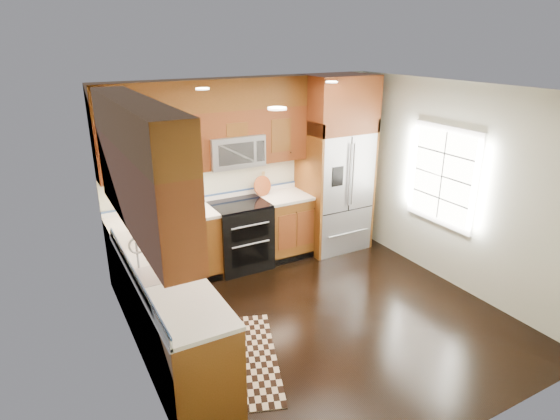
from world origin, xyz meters
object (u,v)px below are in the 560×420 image
refrigerator (335,165)px  utensil_crock (263,186)px  rug (232,359)px  knife_block (166,207)px  range (241,235)px

refrigerator → utensil_crock: (-1.05, 0.31, -0.25)m
rug → knife_block: (-0.05, 1.88, 1.06)m
range → utensil_crock: size_ratio=2.91×
refrigerator → rug: (-2.50, -1.83, -1.30)m
range → refrigerator: size_ratio=0.36×
knife_block → refrigerator: bearing=-1.2°
rug → utensil_crock: 2.79m
range → utensil_crock: utensil_crock is taller
range → refrigerator: (1.55, -0.04, 0.83)m
rug → knife_block: knife_block is taller
refrigerator → knife_block: refrigerator is taller
range → rug: range is taller
knife_block → range: bearing=-0.9°
refrigerator → rug: bearing=-143.8°
utensil_crock → knife_block: bearing=-170.5°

